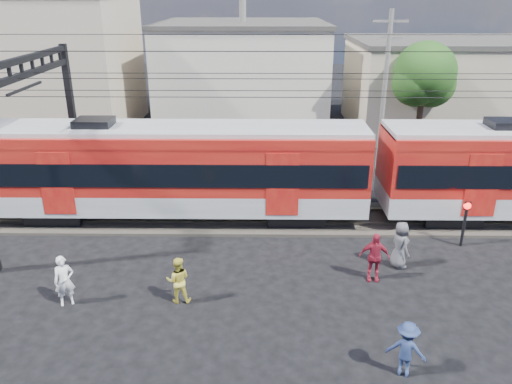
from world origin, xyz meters
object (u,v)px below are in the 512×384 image
pedestrian_a (64,281)px  pedestrian_c (406,349)px  commuter_train (180,167)px  crossing_signal (466,215)px

pedestrian_a → pedestrian_c: bearing=-41.1°
commuter_train → pedestrian_a: bearing=-112.9°
commuter_train → pedestrian_c: (7.16, -9.49, -1.62)m
pedestrian_c → crossing_signal: 8.27m
pedestrian_c → crossing_signal: crossing_signal is taller
crossing_signal → commuter_train: bearing=168.3°
pedestrian_c → crossing_signal: (4.13, 7.15, 0.52)m
commuter_train → crossing_signal: size_ratio=26.85×
pedestrian_a → commuter_train: bearing=43.1°
crossing_signal → pedestrian_c: bearing=-120.0°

